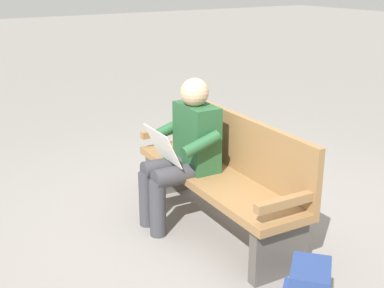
# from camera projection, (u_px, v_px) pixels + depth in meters

# --- Properties ---
(ground_plane) EXTENTS (40.00, 40.00, 0.00)m
(ground_plane) POSITION_uv_depth(u_px,v_px,m) (215.00, 227.00, 4.13)
(ground_plane) COLOR gray
(bench_near) EXTENTS (1.82, 0.57, 0.90)m
(bench_near) POSITION_uv_depth(u_px,v_px,m) (223.00, 172.00, 4.01)
(bench_near) COLOR olive
(bench_near) RESTS_ON ground
(person_seated) EXTENTS (0.59, 0.59, 1.18)m
(person_seated) POSITION_uv_depth(u_px,v_px,m) (184.00, 149.00, 4.02)
(person_seated) COLOR #23512D
(person_seated) RESTS_ON ground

